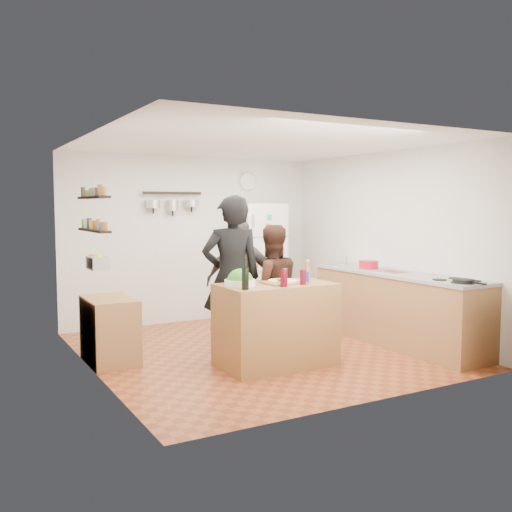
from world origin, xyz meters
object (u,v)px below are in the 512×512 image
person_left (232,278)px  fridge (258,261)px  pepper_mill (308,272)px  wine_bottle (245,279)px  salad_bowl (240,283)px  salt_canister (305,277)px  side_table (110,330)px  red_bowl (369,265)px  prep_island (276,325)px  person_back (242,282)px  wall_clock (248,181)px  counter_run (397,309)px  skillet (464,281)px  person_center (271,290)px

person_left → fridge: size_ratio=1.05×
pepper_mill → wine_bottle: bearing=-164.1°
salad_bowl → person_left: 0.45m
salt_canister → person_left: person_left is taller
salad_bowl → side_table: bearing=139.5°
red_bowl → wine_bottle: bearing=-160.3°
side_table → fridge: bearing=27.2°
person_left → prep_island: bearing=135.8°
pepper_mill → red_bowl: (1.37, 0.56, -0.03)m
person_back → fridge: size_ratio=0.88×
pepper_mill → wall_clock: bearing=76.0°
wall_clock → person_left: bearing=-122.2°
fridge → person_left: bearing=-126.5°
pepper_mill → person_left: size_ratio=0.10×
counter_run → skillet: (-0.10, -1.14, 0.49)m
wine_bottle → person_center: (0.71, 0.69, -0.25)m
red_bowl → side_table: (-3.39, 0.42, -0.61)m
wine_bottle → person_left: person_left is taller
counter_run → skillet: skillet is taller
red_bowl → fridge: size_ratio=0.14×
counter_run → fridge: fridge is taller
salad_bowl → fridge: fridge is taller
person_back → fridge: bearing=-92.8°
person_left → person_back: 0.79m
salt_canister → person_center: bearing=98.5°
red_bowl → side_table: size_ratio=0.32×
person_left → side_table: person_left is taller
salt_canister → person_back: person_back is taller
salt_canister → wall_clock: 3.20m
person_back → skillet: 2.67m
salt_canister → counter_run: (1.57, 0.23, -0.53)m
skillet → person_back: bearing=127.1°
person_center → wall_clock: 2.81m
salad_bowl → fridge: bearing=56.9°
person_left → skillet: bearing=158.1°
pepper_mill → skillet: (1.32, -1.07, -0.06)m
person_center → fridge: fridge is taller
wine_bottle → person_center: 1.02m
prep_island → wine_bottle: 0.79m
wine_bottle → counter_run: 2.46m
prep_island → pepper_mill: (0.45, 0.05, 0.55)m
pepper_mill → counter_run: bearing=2.5°
salad_bowl → red_bowl: 2.31m
fridge → wall_clock: wall_clock is taller
salad_bowl → counter_run: 2.35m
person_center → person_back: person_back is taller
prep_island → wine_bottle: (-0.50, -0.22, 0.57)m
person_center → red_bowl: 1.63m
wall_clock → red_bowl: bearing=-71.8°
counter_run → side_table: size_ratio=3.29×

